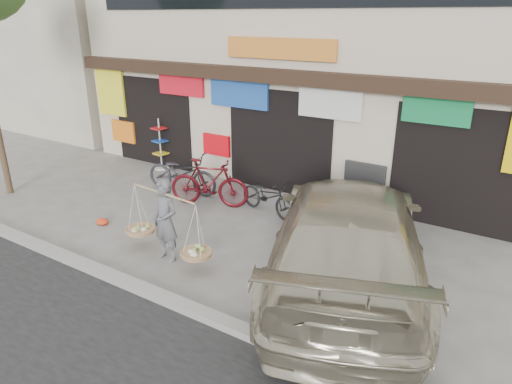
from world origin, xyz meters
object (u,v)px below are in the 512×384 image
Objects in this scene: bike_0 at (182,173)px; bike_2 at (268,196)px; street_vendor at (166,224)px; bike_1 at (209,183)px; suv at (348,234)px; display_rack at (161,149)px.

bike_0 is 1.24× the size of bike_2.
bike_2 is (0.52, 2.92, -0.31)m from street_vendor.
street_vendor is at bearing -178.66° from bike_1.
suv reaches higher than street_vendor.
suv is (2.67, -1.76, 0.45)m from bike_2.
display_rack reaches higher than bike_1.
bike_1 is at bearing -26.71° from display_rack.
street_vendor is 5.76m from display_rack.
suv is 7.80m from display_rack.
bike_1 is 3.44m from display_rack.
bike_1 is at bearing 115.96° from street_vendor.
bike_2 is (1.48, 0.36, -0.16)m from bike_1.
bike_2 is 3.22m from suv.
bike_0 is at bearing -38.10° from suv.
bike_2 is (2.66, 0.01, -0.11)m from bike_0.
bike_0 is 2.24m from display_rack.
suv is at bearing -127.83° from bike_1.
street_vendor is at bearing -150.76° from bike_0.
bike_0 is at bearing 54.62° from bike_1.
bike_0 is at bearing 104.66° from bike_2.
suv is (3.19, 1.17, 0.14)m from street_vendor.
bike_2 is 4.70m from display_rack.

